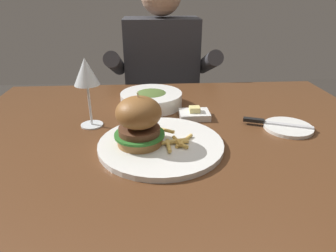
# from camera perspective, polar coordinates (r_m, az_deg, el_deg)

# --- Properties ---
(dining_table) EXTENTS (1.24, 0.93, 0.74)m
(dining_table) POSITION_cam_1_polar(r_m,az_deg,el_deg) (0.88, 1.10, -6.25)
(dining_table) COLOR #56331C
(dining_table) RESTS_ON ground
(main_plate) EXTENTS (0.32, 0.32, 0.01)m
(main_plate) POSITION_cam_1_polar(r_m,az_deg,el_deg) (0.76, -1.36, -3.53)
(main_plate) COLOR white
(main_plate) RESTS_ON dining_table
(burger_sandwich) EXTENTS (0.12, 0.12, 0.13)m
(burger_sandwich) POSITION_cam_1_polar(r_m,az_deg,el_deg) (0.73, -5.56, 0.96)
(burger_sandwich) COLOR #9E6B38
(burger_sandwich) RESTS_ON main_plate
(fries_pile) EXTENTS (0.09, 0.11, 0.02)m
(fries_pile) POSITION_cam_1_polar(r_m,az_deg,el_deg) (0.74, 1.50, -2.83)
(fries_pile) COLOR #EABC5B
(fries_pile) RESTS_ON main_plate
(wine_glass) EXTENTS (0.07, 0.07, 0.20)m
(wine_glass) POSITION_cam_1_polar(r_m,az_deg,el_deg) (0.86, -15.33, 9.48)
(wine_glass) COLOR silver
(wine_glass) RESTS_ON dining_table
(bread_plate) EXTENTS (0.14, 0.14, 0.01)m
(bread_plate) POSITION_cam_1_polar(r_m,az_deg,el_deg) (0.92, 21.90, -0.23)
(bread_plate) COLOR white
(bread_plate) RESTS_ON dining_table
(table_knife) EXTENTS (0.19, 0.08, 0.01)m
(table_knife) POSITION_cam_1_polar(r_m,az_deg,el_deg) (0.91, 18.95, 0.64)
(table_knife) COLOR silver
(table_knife) RESTS_ON bread_plate
(butter_dish) EXTENTS (0.09, 0.07, 0.04)m
(butter_dish) POSITION_cam_1_polar(r_m,az_deg,el_deg) (0.93, 5.04, 2.26)
(butter_dish) COLOR white
(butter_dish) RESTS_ON dining_table
(soup_bowl) EXTENTS (0.21, 0.21, 0.05)m
(soup_bowl) POSITION_cam_1_polar(r_m,az_deg,el_deg) (1.02, -3.19, 5.21)
(soup_bowl) COLOR white
(soup_bowl) RESTS_ON dining_table
(diner_person) EXTENTS (0.51, 0.36, 1.18)m
(diner_person) POSITION_cam_1_polar(r_m,az_deg,el_deg) (1.59, -1.16, 4.81)
(diner_person) COLOR #282833
(diner_person) RESTS_ON ground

